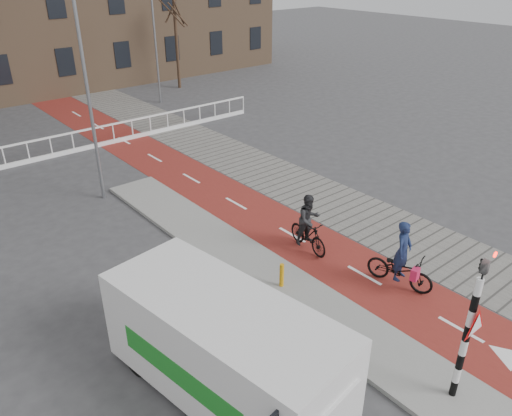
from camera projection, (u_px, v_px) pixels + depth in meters
ground at (389, 335)px, 12.04m from camera, size 120.00×120.00×0.00m
bike_lane at (205, 186)px, 19.74m from camera, size 2.50×60.00×0.01m
sidewalk at (259, 169)px, 21.34m from camera, size 3.00×60.00×0.01m
curb_island at (261, 271)px, 14.36m from camera, size 1.80×16.00×0.12m
traffic_signal at (471, 323)px, 9.41m from camera, size 0.80×0.80×3.68m
bollard at (282, 275)px, 13.48m from camera, size 0.12×0.12×0.69m
cyclist_near at (401, 265)px, 13.56m from camera, size 1.07×1.99×1.97m
cyclist_far at (308, 228)px, 15.18m from camera, size 0.85×1.76×1.85m
van at (224, 347)px, 9.97m from camera, size 2.83×5.50×2.26m
tree_right at (177, 41)px, 32.93m from camera, size 0.20×0.20×6.16m
streetlight_near at (88, 95)px, 17.05m from camera, size 0.12×0.12×7.79m
streetlight_right at (155, 43)px, 29.27m from camera, size 0.12×0.12×7.14m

